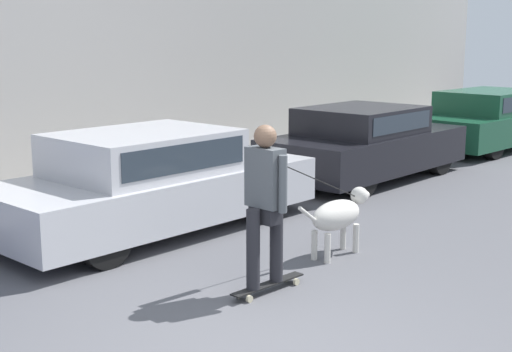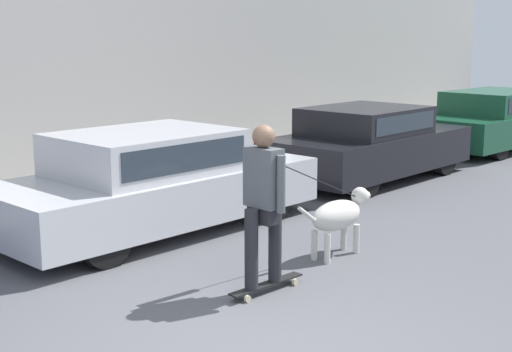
{
  "view_description": "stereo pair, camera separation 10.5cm",
  "coord_description": "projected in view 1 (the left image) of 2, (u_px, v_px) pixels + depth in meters",
  "views": [
    {
      "loc": [
        -3.73,
        -3.49,
        2.49
      ],
      "look_at": [
        1.85,
        1.85,
        0.95
      ],
      "focal_mm": 50.0,
      "sensor_mm": 36.0,
      "label": 1
    },
    {
      "loc": [
        -3.66,
        -3.57,
        2.49
      ],
      "look_at": [
        1.85,
        1.85,
        0.95
      ],
      "focal_mm": 50.0,
      "sensor_mm": 36.0,
      "label": 2
    }
  ],
  "objects": [
    {
      "name": "parked_car_1",
      "position": [
        152.0,
        183.0,
        9.07
      ],
      "size": [
        4.39,
        1.87,
        1.3
      ],
      "rotation": [
        0.0,
        0.0,
        0.02
      ],
      "color": "black",
      "rests_on": "ground_plane"
    },
    {
      "name": "parked_car_2",
      "position": [
        365.0,
        144.0,
        12.37
      ],
      "size": [
        4.07,
        1.89,
        1.27
      ],
      "rotation": [
        0.0,
        0.0,
        0.03
      ],
      "color": "black",
      "rests_on": "ground_plane"
    },
    {
      "name": "parked_car_3",
      "position": [
        492.0,
        120.0,
        15.81
      ],
      "size": [
        4.59,
        1.81,
        1.29
      ],
      "rotation": [
        0.0,
        0.0,
        -0.02
      ],
      "color": "black",
      "rests_on": "ground_plane"
    },
    {
      "name": "dog",
      "position": [
        338.0,
        215.0,
        8.09
      ],
      "size": [
        1.27,
        0.35,
        0.74
      ],
      "rotation": [
        0.0,
        0.0,
        0.02
      ],
      "color": "beige",
      "rests_on": "ground_plane"
    },
    {
      "name": "skateboarder",
      "position": [
        266.0,
        198.0,
        6.81
      ],
      "size": [
        2.3,
        0.54,
        1.66
      ],
      "rotation": [
        0.0,
        0.0,
        -0.02
      ],
      "color": "beige",
      "rests_on": "ground_plane"
    },
    {
      "name": "fire_hydrant",
      "position": [
        512.0,
        120.0,
        18.24
      ],
      "size": [
        0.18,
        0.18,
        0.66
      ],
      "color": "red",
      "rests_on": "ground_plane"
    }
  ]
}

